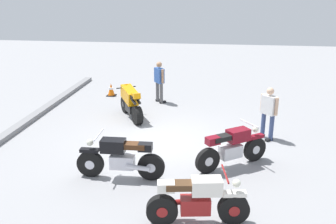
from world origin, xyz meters
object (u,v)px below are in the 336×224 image
object	(u,v)px
motorcycle_black_cruiser	(121,158)
traffic_cone	(111,90)
motorcycle_maroon_cruiser	(232,147)
person_in_white_shirt	(269,111)
motorcycle_cream_vintage	(197,201)
person_in_blue_shirt	(159,80)
motorcycle_orange_sportbike	(131,101)

from	to	relation	value
motorcycle_black_cruiser	traffic_cone	distance (m)	7.10
motorcycle_maroon_cruiser	motorcycle_black_cruiser	world-z (taller)	same
motorcycle_maroon_cruiser	traffic_cone	distance (m)	7.52
person_in_white_shirt	motorcycle_cream_vintage	bearing A→B (deg)	24.44
motorcycle_maroon_cruiser	motorcycle_black_cruiser	bearing A→B (deg)	164.60
motorcycle_maroon_cruiser	person_in_blue_shirt	distance (m)	5.81
motorcycle_black_cruiser	motorcycle_orange_sportbike	size ratio (longest dim) A/B	1.18
traffic_cone	person_in_blue_shirt	bearing A→B (deg)	-106.77
person_in_blue_shirt	person_in_white_shirt	distance (m)	4.92
motorcycle_black_cruiser	person_in_blue_shirt	bearing A→B (deg)	-90.86
motorcycle_black_cruiser	person_in_white_shirt	world-z (taller)	person_in_white_shirt
motorcycle_maroon_cruiser	motorcycle_black_cruiser	xyz separation A→B (m)	(-0.94, 2.58, 0.00)
motorcycle_maroon_cruiser	person_in_blue_shirt	xyz separation A→B (m)	(5.16, 2.64, 0.39)
motorcycle_orange_sportbike	motorcycle_maroon_cruiser	bearing A→B (deg)	-165.18
motorcycle_cream_vintage	traffic_cone	distance (m)	9.22
person_in_white_shirt	traffic_cone	bearing A→B (deg)	-76.80
motorcycle_cream_vintage	motorcycle_maroon_cruiser	bearing A→B (deg)	64.88
person_in_blue_shirt	traffic_cone	distance (m)	2.32
motorcycle_black_cruiser	traffic_cone	world-z (taller)	motorcycle_black_cruiser
person_in_white_shirt	person_in_blue_shirt	bearing A→B (deg)	-84.21
traffic_cone	person_in_white_shirt	bearing A→B (deg)	-123.29
person_in_white_shirt	traffic_cone	xyz separation A→B (m)	(3.85, 5.86, -0.62)
motorcycle_orange_sportbike	motorcycle_black_cruiser	bearing A→B (deg)	159.09
motorcycle_maroon_cruiser	person_in_white_shirt	xyz separation A→B (m)	(1.96, -1.09, 0.36)
motorcycle_black_cruiser	person_in_blue_shirt	size ratio (longest dim) A/B	1.30
motorcycle_maroon_cruiser	person_in_blue_shirt	world-z (taller)	person_in_blue_shirt
motorcycle_orange_sportbike	motorcycle_cream_vintage	world-z (taller)	motorcycle_orange_sportbike
motorcycle_black_cruiser	motorcycle_cream_vintage	world-z (taller)	motorcycle_black_cruiser
motorcycle_black_cruiser	traffic_cone	xyz separation A→B (m)	(6.75, 2.19, -0.26)
person_in_white_shirt	motorcycle_black_cruiser	bearing A→B (deg)	-5.18
motorcycle_cream_vintage	person_in_blue_shirt	xyz separation A→B (m)	(7.63, 1.93, 0.42)
motorcycle_maroon_cruiser	person_in_white_shirt	bearing A→B (deg)	25.51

